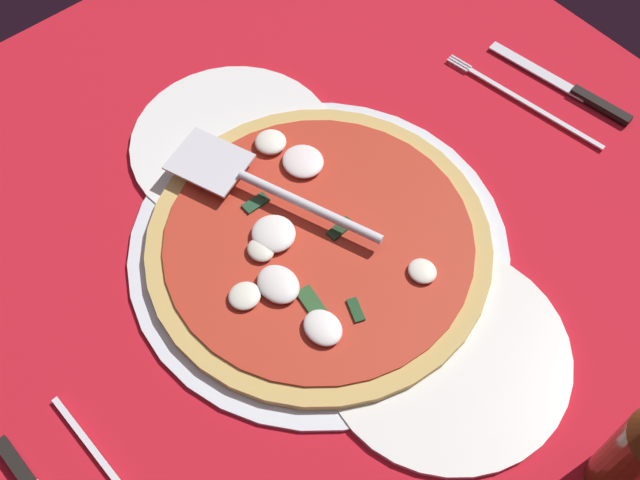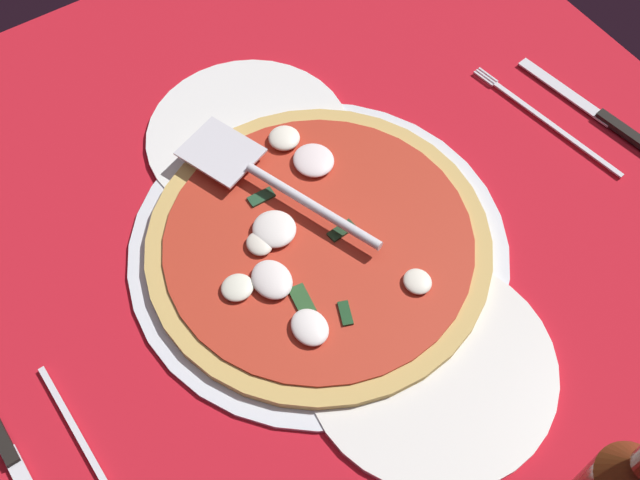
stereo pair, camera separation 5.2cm
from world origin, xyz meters
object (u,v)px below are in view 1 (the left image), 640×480
object	(u,v)px
dinner_plate_left	(233,144)
place_setting_far	(547,97)
dinner_plate_right	(446,354)
pizza_server	(261,185)
pizza	(318,241)

from	to	relation	value
dinner_plate_left	place_setting_far	distance (cm)	37.66
dinner_plate_right	pizza_server	xyz separation A→B (cm)	(-25.45, -2.51, 3.23)
dinner_plate_left	pizza_server	xyz separation A→B (cm)	(8.57, -2.44, 3.23)
pizza	place_setting_far	xyz separation A→B (cm)	(1.63, 34.37, -1.18)
pizza	place_setting_far	distance (cm)	34.43
dinner_plate_left	place_setting_far	size ratio (longest dim) A/B	1.05
dinner_plate_left	pizza	world-z (taller)	pizza
pizza	pizza_server	bearing A→B (deg)	-173.59
dinner_plate_left	dinner_plate_right	distance (cm)	34.02
dinner_plate_right	pizza	bearing A→B (deg)	-174.72
dinner_plate_right	pizza	size ratio (longest dim) A/B	0.67
dinner_plate_left	place_setting_far	world-z (taller)	place_setting_far
pizza_server	place_setting_far	world-z (taller)	pizza_server
place_setting_far	pizza_server	bearing A→B (deg)	65.84
dinner_plate_left	pizza_server	world-z (taller)	pizza_server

